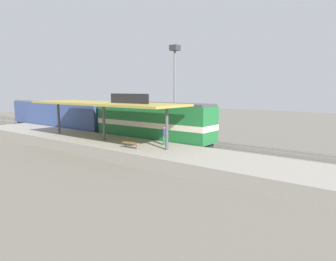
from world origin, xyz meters
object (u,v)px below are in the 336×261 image
platform_bench (131,143)px  passenger_carriage_single (58,115)px  freight_car (123,119)px  light_mast (175,71)px  locomotive (152,123)px  person_waiting (164,135)px

platform_bench → passenger_carriage_single: passenger_carriage_single is taller
freight_car → light_mast: 9.77m
locomotive → passenger_carriage_single: 18.00m
platform_bench → passenger_carriage_single: (6.00, 20.66, 0.97)m
person_waiting → passenger_carriage_single: bearing=82.4°
passenger_carriage_single → person_waiting: passenger_carriage_single is taller
locomotive → person_waiting: bearing=-126.6°
locomotive → person_waiting: locomotive is taller
person_waiting → locomotive: bearing=53.4°
locomotive → freight_car: bearing=63.8°
platform_bench → person_waiting: size_ratio=0.99×
platform_bench → freight_car: bearing=48.6°
platform_bench → locomotive: locomotive is taller
platform_bench → passenger_carriage_single: bearing=73.8°
locomotive → passenger_carriage_single: locomotive is taller
freight_car → person_waiting: (-7.53, -13.32, -0.12)m
locomotive → light_mast: (7.80, 2.74, 5.99)m
person_waiting → freight_car: bearing=60.5°
platform_bench → freight_car: size_ratio=0.14×
platform_bench → person_waiting: person_waiting is taller
locomotive → freight_car: locomotive is taller
platform_bench → locomotive: 6.65m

